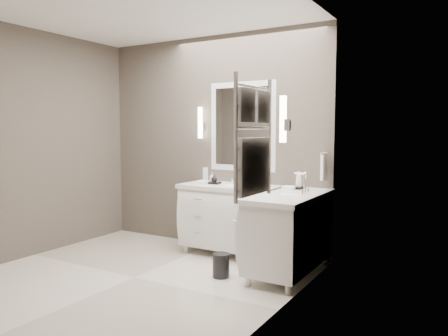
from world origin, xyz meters
The scene contains 20 objects.
floor centered at (0.00, 0.00, -0.01)m, with size 3.20×3.00×0.01m, color silver.
ceiling centered at (0.00, 0.00, 2.71)m, with size 3.20×3.00×0.01m, color white.
wall_back centered at (0.00, 1.50, 1.35)m, with size 3.20×0.01×2.70m, color #4A423B.
wall_left centered at (-1.60, 0.00, 1.35)m, with size 0.01×3.00×2.70m, color #4A423B.
wall_right centered at (1.60, 0.00, 1.35)m, with size 0.01×3.00×2.70m, color #4A423B.
vanity_back centered at (0.45, 1.23, 0.49)m, with size 1.24×0.59×0.97m.
vanity_right centered at (1.33, 0.90, 0.49)m, with size 0.59×1.24×0.97m.
mirror_back centered at (0.45, 1.49, 1.55)m, with size 0.90×0.02×1.10m.
mirror_right centered at (1.59, 0.80, 1.55)m, with size 0.02×0.90×1.10m.
sconce_back centered at (-0.13, 1.43, 1.59)m, with size 0.06×0.06×0.40m.
sconce_right centered at (1.53, 0.22, 1.59)m, with size 0.06×0.06×0.40m.
towel_bar_corner centered at (1.54, 1.36, 1.12)m, with size 0.03×0.22×0.30m.
towel_ladder centered at (1.55, -0.40, 1.39)m, with size 0.06×0.58×0.90m.
waste_bin centered at (0.76, 0.46, 0.12)m, with size 0.17×0.17×0.24m, color black.
amenity_tray_back centered at (0.20, 1.21, 0.86)m, with size 0.16×0.12×0.02m, color black.
amenity_tray_right centered at (1.27, 1.31, 0.86)m, with size 0.11×0.15×0.02m, color black.
water_bottle centered at (0.05, 1.27, 0.94)m, with size 0.07×0.07×0.19m, color silver.
soap_bottle_a centered at (0.17, 1.23, 0.93)m, with size 0.05×0.05×0.12m, color white.
soap_bottle_b centered at (0.23, 1.18, 0.92)m, with size 0.07×0.07×0.09m, color black.
soap_bottle_c centered at (1.27, 1.31, 0.96)m, with size 0.07×0.07×0.18m, color white.
Camera 1 is at (3.00, -3.29, 1.51)m, focal length 35.00 mm.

